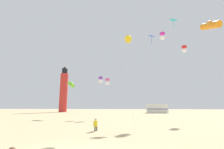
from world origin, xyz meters
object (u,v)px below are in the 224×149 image
at_px(kite_box_rainbow, 107,81).
at_px(kite_tube_lime, 71,84).
at_px(kite_flyer_standing, 96,124).
at_px(kite_tube_gold, 128,39).
at_px(kite_diamond_cyan, 173,25).
at_px(kite_diamond_blue, 151,40).
at_px(kite_tube_orange, 210,25).
at_px(kite_box_magenta, 162,36).
at_px(lighthouse_distant, 64,90).
at_px(kite_box_violet, 101,80).
at_px(rv_van_white, 157,108).
at_px(kite_box_scarlet, 184,49).

distance_m(kite_box_rainbow, kite_tube_lime, 7.49).
distance_m(kite_flyer_standing, kite_tube_gold, 9.66).
height_order(kite_flyer_standing, kite_diamond_cyan, kite_diamond_cyan).
bearing_deg(kite_box_rainbow, kite_diamond_blue, -33.34).
xyz_separation_m(kite_diamond_cyan, kite_tube_orange, (2.32, -4.89, -2.72)).
relative_size(kite_box_magenta, lighthouse_distant, 0.86).
distance_m(kite_tube_lime, kite_box_violet, 5.92).
relative_size(kite_box_violet, lighthouse_distant, 0.47).
xyz_separation_m(kite_flyer_standing, kite_tube_gold, (3.13, 1.94, 8.92)).
distance_m(kite_flyer_standing, kite_diamond_blue, 16.54).
xyz_separation_m(kite_tube_gold, kite_box_magenta, (5.80, 9.42, 4.36)).
distance_m(kite_tube_orange, lighthouse_distant, 52.59).
relative_size(kite_tube_lime, rv_van_white, 1.10).
relative_size(kite_diamond_blue, kite_tube_orange, 1.20).
bearing_deg(kite_box_scarlet, kite_tube_orange, -97.02).
xyz_separation_m(kite_flyer_standing, kite_box_magenta, (8.93, 11.36, 13.28)).
height_order(kite_tube_gold, kite_tube_orange, kite_tube_orange).
bearing_deg(kite_diamond_cyan, kite_box_violet, 140.30).
height_order(kite_box_scarlet, lighthouse_distant, lighthouse_distant).
height_order(kite_diamond_blue, kite_tube_orange, kite_diamond_blue).
relative_size(kite_box_rainbow, kite_tube_orange, 0.65).
distance_m(kite_tube_gold, kite_diamond_blue, 8.77).
distance_m(lighthouse_distant, rv_van_white, 33.48).
bearing_deg(rv_van_white, kite_box_magenta, -96.82).
xyz_separation_m(kite_box_violet, rv_van_white, (14.15, 22.44, -5.87)).
distance_m(kite_flyer_standing, kite_tube_orange, 15.23).
relative_size(kite_flyer_standing, kite_diamond_cyan, 0.08).
distance_m(kite_flyer_standing, kite_box_magenta, 19.63).
height_order(kite_tube_gold, kite_box_violet, kite_tube_gold).
height_order(kite_flyer_standing, kite_box_violet, kite_box_violet).
bearing_deg(kite_tube_lime, rv_van_white, 48.46).
distance_m(kite_box_rainbow, kite_box_scarlet, 15.02).
height_order(kite_diamond_blue, kite_box_magenta, kite_box_magenta).
height_order(kite_diamond_cyan, lighthouse_distant, lighthouse_distant).
xyz_separation_m(kite_diamond_cyan, kite_diamond_blue, (-2.49, 3.26, -0.72)).
relative_size(kite_diamond_blue, lighthouse_distant, 0.79).
bearing_deg(rv_van_white, kite_diamond_blue, -100.61).
bearing_deg(kite_flyer_standing, kite_tube_gold, -151.97).
relative_size(kite_tube_gold, kite_tube_orange, 0.92).
distance_m(kite_box_scarlet, kite_box_violet, 16.36).
xyz_separation_m(kite_tube_gold, lighthouse_distant, (-23.86, 40.70, -1.70)).
height_order(kite_diamond_cyan, kite_diamond_blue, kite_diamond_cyan).
relative_size(kite_tube_orange, kite_box_magenta, 0.77).
distance_m(kite_box_scarlet, kite_tube_orange, 12.69).
relative_size(kite_box_scarlet, rv_van_white, 1.99).
height_order(kite_diamond_blue, rv_van_white, kite_diamond_blue).
xyz_separation_m(kite_box_rainbow, kite_box_magenta, (9.74, -3.01, 7.23)).
height_order(kite_tube_lime, kite_box_violet, kite_box_violet).
height_order(kite_tube_lime, kite_diamond_blue, kite_diamond_blue).
bearing_deg(kite_tube_gold, rv_van_white, 76.51).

